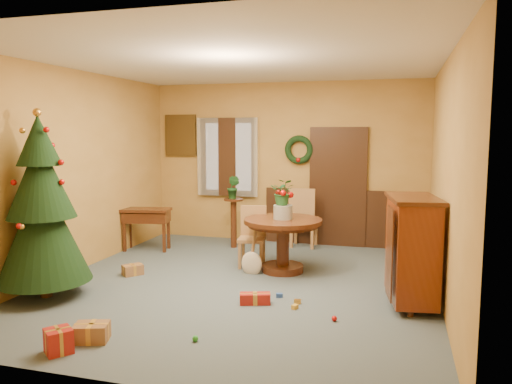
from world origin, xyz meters
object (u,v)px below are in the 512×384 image
(dining_table, at_px, (283,235))
(writing_desk, at_px, (146,219))
(sideboard, at_px, (412,247))
(chair_near, at_px, (253,234))
(christmas_tree, at_px, (42,209))

(dining_table, bearing_deg, writing_desk, 165.45)
(sideboard, bearing_deg, writing_desk, 159.39)
(dining_table, height_order, chair_near, chair_near)
(dining_table, distance_m, chair_near, 0.55)
(christmas_tree, distance_m, sideboard, 4.42)
(dining_table, relative_size, writing_desk, 1.30)
(christmas_tree, height_order, writing_desk, christmas_tree)
(chair_near, bearing_deg, sideboard, -26.93)
(dining_table, relative_size, chair_near, 1.25)
(sideboard, bearing_deg, dining_table, 151.40)
(dining_table, xyz_separation_m, christmas_tree, (-2.55, -1.88, 0.55))
(christmas_tree, bearing_deg, sideboard, 12.17)
(dining_table, xyz_separation_m, chair_near, (-0.51, 0.19, -0.06))
(dining_table, height_order, sideboard, sideboard)
(christmas_tree, xyz_separation_m, writing_desk, (0.01, 2.54, -0.55))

